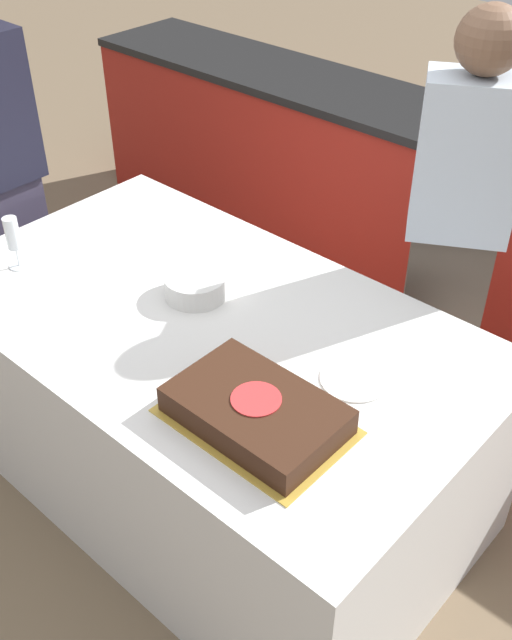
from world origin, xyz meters
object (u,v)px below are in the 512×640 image
Objects in this scene: wine_glass at (13,235)px; plate_stack at (196,286)px; person_cutting_cake at (452,245)px; cake at (256,411)px.

plate_stack is at bearing 26.51° from wine_glass.
plate_stack is 1.08× the size of wine_glass.
plate_stack is 0.67m from wine_glass.
wine_glass is 1.51m from person_cutting_cake.
cake is at bearing -29.37° from plate_stack.
person_cutting_cake reaches higher than plate_stack.
cake is 0.30× the size of person_cutting_cake.
cake is at bearing 60.00° from person_cutting_cake.
cake is 0.63m from plate_stack.
person_cutting_cake is at bearing 40.89° from wine_glass.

